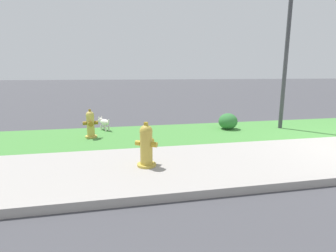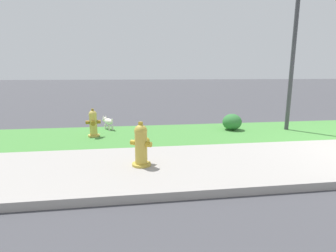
% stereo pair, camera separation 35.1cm
% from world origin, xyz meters
% --- Properties ---
extents(grass_verge, '(18.00, 2.38, 0.01)m').
position_xyz_m(grass_verge, '(0.00, 2.34, 0.00)').
color(grass_verge, '#47893D').
rests_on(grass_verge, ground).
extents(fire_hydrant_mid_block, '(0.38, 0.37, 0.77)m').
position_xyz_m(fire_hydrant_mid_block, '(-4.92, 0.03, 0.37)').
color(fire_hydrant_mid_block, gold).
rests_on(fire_hydrant_mid_block, ground).
extents(fire_hydrant_near_corner, '(0.37, 0.34, 0.71)m').
position_xyz_m(fire_hydrant_near_corner, '(-6.02, 2.32, 0.34)').
color(fire_hydrant_near_corner, gold).
rests_on(fire_hydrant_near_corner, ground).
extents(small_white_dog, '(0.36, 0.47, 0.39)m').
position_xyz_m(small_white_dog, '(-5.73, 3.15, 0.23)').
color(small_white_dog, silver).
rests_on(small_white_dog, ground).
extents(street_lamp, '(0.32, 0.32, 4.71)m').
position_xyz_m(street_lamp, '(-0.73, 2.41, 3.11)').
color(street_lamp, '#3D3D42').
rests_on(street_lamp, ground).
extents(shrub_bush_far_verge, '(0.53, 0.53, 0.45)m').
position_xyz_m(shrub_bush_far_verge, '(-2.28, 2.59, 0.23)').
color(shrub_bush_far_verge, '#337538').
rests_on(shrub_bush_far_verge, ground).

